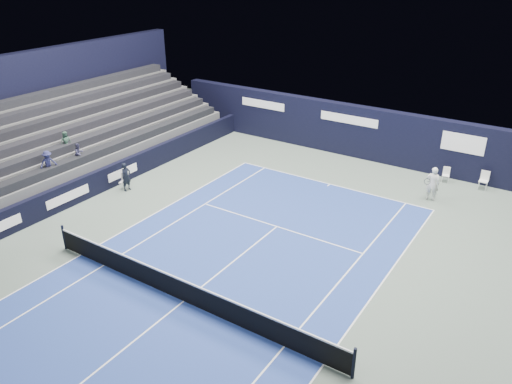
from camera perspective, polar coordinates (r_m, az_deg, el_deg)
ground at (r=19.43m, az=-4.39°, el=-9.33°), size 48.00×48.00×0.00m
court_surface at (r=18.21m, az=-8.28°, el=-12.27°), size 10.97×23.77×0.01m
folding_chair_back_a at (r=28.62m, az=20.93°, el=2.17°), size 0.43×0.45×0.82m
folding_chair_back_b at (r=28.45m, az=24.63°, el=1.38°), size 0.43×0.42×0.98m
line_judge_chair at (r=26.80m, az=-14.86°, el=1.33°), size 0.47×0.47×0.85m
line_judge at (r=26.47m, az=-14.61°, el=1.69°), size 0.40×0.57×1.50m
court_markings at (r=18.20m, az=-8.28°, el=-12.25°), size 11.03×23.83×0.00m
tennis_net at (r=17.90m, az=-8.38°, el=-10.99°), size 12.90×0.10×1.10m
back_sponsor_wall at (r=30.30m, az=12.43°, el=6.59°), size 26.00×0.63×3.10m
side_barrier_left at (r=27.54m, az=-15.25°, el=2.22°), size 0.33×22.00×1.20m
spectator_stand at (r=30.46m, az=-18.99°, el=6.69°), size 6.00×18.00×6.40m
tennis_player at (r=26.07m, az=19.54°, el=0.92°), size 0.67×0.85×1.74m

